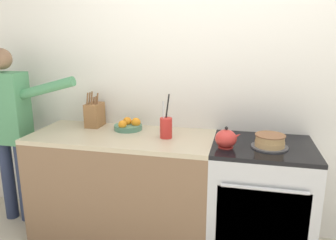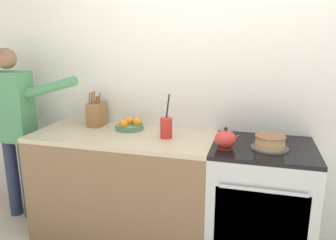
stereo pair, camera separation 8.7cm
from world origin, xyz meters
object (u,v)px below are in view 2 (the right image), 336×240
(tea_kettle, at_px, (225,139))
(person_baker, at_px, (14,121))
(utensil_crock, at_px, (166,127))
(stove_range, at_px, (260,202))
(knife_block, at_px, (97,114))
(layer_cake, at_px, (270,143))
(fruit_bowl, at_px, (130,125))

(tea_kettle, relative_size, person_baker, 0.12)
(utensil_crock, bearing_deg, stove_range, -0.40)
(knife_block, xyz_separation_m, person_baker, (-0.72, -0.17, -0.07))
(tea_kettle, distance_m, utensil_crock, 0.48)
(layer_cake, bearing_deg, fruit_bowl, 169.64)
(stove_range, bearing_deg, layer_cake, -54.38)
(utensil_crock, bearing_deg, layer_cake, -4.22)
(tea_kettle, height_order, utensil_crock, utensil_crock)
(stove_range, xyz_separation_m, knife_block, (-1.40, 0.19, 0.54))
(knife_block, xyz_separation_m, utensil_crock, (0.67, -0.19, -0.02))
(utensil_crock, bearing_deg, fruit_bowl, 157.43)
(stove_range, bearing_deg, person_baker, 179.44)
(knife_block, height_order, utensil_crock, utensil_crock)
(tea_kettle, bearing_deg, knife_block, 164.74)
(utensil_crock, height_order, person_baker, person_baker)
(person_baker, bearing_deg, tea_kettle, -15.40)
(layer_cake, bearing_deg, stove_range, 125.62)
(layer_cake, xyz_separation_m, utensil_crock, (-0.76, 0.06, 0.04))
(person_baker, bearing_deg, fruit_bowl, -3.85)
(tea_kettle, bearing_deg, utensil_crock, 164.99)
(utensil_crock, xyz_separation_m, person_baker, (-1.39, 0.02, -0.05))
(utensil_crock, xyz_separation_m, fruit_bowl, (-0.35, 0.15, -0.05))
(stove_range, distance_m, person_baker, 2.16)
(layer_cake, distance_m, tea_kettle, 0.31)
(person_baker, bearing_deg, utensil_crock, -11.75)
(knife_block, bearing_deg, fruit_bowl, -6.90)
(knife_block, relative_size, person_baker, 0.19)
(fruit_bowl, bearing_deg, stove_range, -8.07)
(stove_range, height_order, layer_cake, layer_cake)
(tea_kettle, xyz_separation_m, fruit_bowl, (-0.81, 0.27, -0.03))
(stove_range, distance_m, utensil_crock, 0.89)
(layer_cake, height_order, tea_kettle, tea_kettle)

